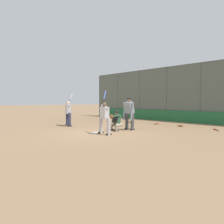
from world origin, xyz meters
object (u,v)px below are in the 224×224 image
object	(u,v)px
catcher_behind_plate	(116,120)
spare_bat_near_backstop	(157,124)
spare_bat_third_base_side	(216,130)
fielding_glove_on_dirt	(180,126)
umpire_home	(129,113)
batter_at_plate	(105,117)
spare_bat_first_base_side	(130,122)
batter_on_deck	(68,112)

from	to	relation	value
catcher_behind_plate	spare_bat_near_backstop	distance (m)	4.56
spare_bat_third_base_side	fielding_glove_on_dirt	xyz separation A→B (m)	(2.24, -0.15, 0.02)
catcher_behind_plate	umpire_home	bearing A→B (deg)	-103.40
batter_at_plate	spare_bat_first_base_side	bearing A→B (deg)	-51.88
catcher_behind_plate	fielding_glove_on_dirt	xyz separation A→B (m)	(-1.42, -4.42, -0.53)
batter_on_deck	fielding_glove_on_dirt	xyz separation A→B (m)	(-5.23, -5.05, -0.83)
umpire_home	spare_bat_first_base_side	distance (m)	4.30
umpire_home	spare_bat_near_backstop	size ratio (longest dim) A/B	2.06
spare_bat_third_base_side	fielding_glove_on_dirt	bearing A→B (deg)	47.32
spare_bat_near_backstop	spare_bat_first_base_side	distance (m)	2.13
batter_at_plate	spare_bat_first_base_side	distance (m)	6.13
umpire_home	spare_bat_first_base_side	size ratio (longest dim) A/B	2.42
batter_at_plate	umpire_home	size ratio (longest dim) A/B	1.19
spare_bat_first_base_side	spare_bat_near_backstop	bearing A→B (deg)	74.27
spare_bat_near_backstop	spare_bat_first_base_side	xyz separation A→B (m)	(2.07, 0.52, 0.00)
batter_at_plate	batter_on_deck	bearing A→B (deg)	-0.44
batter_on_deck	spare_bat_first_base_side	xyz separation A→B (m)	(-1.27, -4.62, -0.85)
catcher_behind_plate	spare_bat_third_base_side	world-z (taller)	catcher_behind_plate
spare_bat_first_base_side	fielding_glove_on_dirt	world-z (taller)	fielding_glove_on_dirt
spare_bat_near_backstop	catcher_behind_plate	bearing A→B (deg)	170.56
spare_bat_near_backstop	fielding_glove_on_dirt	size ratio (longest dim) A/B	2.72
batter_on_deck	spare_bat_third_base_side	bearing A→B (deg)	-126.87
catcher_behind_plate	spare_bat_first_base_side	xyz separation A→B (m)	(2.54, -3.99, -0.56)
batter_on_deck	fielding_glove_on_dirt	world-z (taller)	batter_on_deck
batter_on_deck	spare_bat_first_base_side	world-z (taller)	batter_on_deck
spare_bat_near_backstop	umpire_home	bearing A→B (deg)	175.29
batter_on_deck	spare_bat_third_base_side	size ratio (longest dim) A/B	3.06
umpire_home	spare_bat_third_base_side	world-z (taller)	umpire_home
batter_at_plate	fielding_glove_on_dirt	distance (m)	5.82
umpire_home	fielding_glove_on_dirt	xyz separation A→B (m)	(-1.20, -3.59, -0.93)
spare_bat_near_backstop	fielding_glove_on_dirt	xyz separation A→B (m)	(-1.90, 0.08, 0.02)
batter_at_plate	catcher_behind_plate	size ratio (longest dim) A/B	1.90
spare_bat_third_base_side	umpire_home	bearing A→B (deg)	96.04
catcher_behind_plate	spare_bat_near_backstop	size ratio (longest dim) A/B	1.29
catcher_behind_plate	spare_bat_first_base_side	size ratio (longest dim) A/B	1.52
spare_bat_first_base_side	batter_at_plate	bearing A→B (deg)	0.37
batter_on_deck	batter_at_plate	bearing A→B (deg)	-168.53
batter_at_plate	umpire_home	distance (m)	2.13
batter_at_plate	spare_bat_near_backstop	size ratio (longest dim) A/B	2.45
spare_bat_first_base_side	fielding_glove_on_dirt	xyz separation A→B (m)	(-3.96, -0.43, 0.02)
batter_at_plate	catcher_behind_plate	world-z (taller)	batter_at_plate
catcher_behind_plate	batter_on_deck	bearing A→B (deg)	10.86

